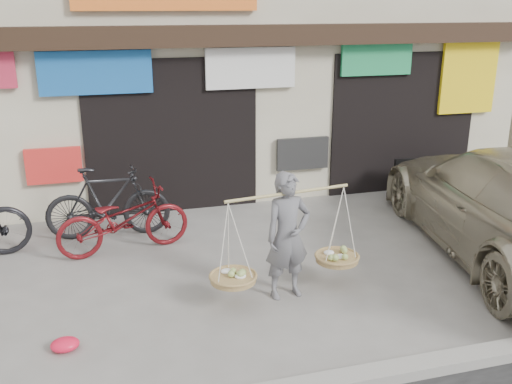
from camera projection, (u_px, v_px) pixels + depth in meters
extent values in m
plane|color=gray|center=(215.00, 301.00, 7.17)|extent=(70.00, 70.00, 0.00)
cube|color=beige|center=(148.00, 7.00, 12.02)|extent=(14.00, 6.00, 7.00)
cube|color=black|center=(169.00, 37.00, 9.28)|extent=(14.00, 0.35, 0.35)
cube|color=black|center=(171.00, 134.00, 10.18)|extent=(3.00, 0.60, 2.70)
cube|color=black|center=(397.00, 121.00, 11.34)|extent=(3.00, 0.60, 2.70)
cube|color=#195EAF|center=(96.00, 73.00, 9.21)|extent=(1.80, 0.08, 0.70)
cube|color=white|center=(251.00, 68.00, 9.88)|extent=(1.60, 0.08, 0.70)
cube|color=#219356|center=(377.00, 59.00, 10.46)|extent=(1.40, 0.08, 0.60)
cube|color=yellow|center=(468.00, 77.00, 11.10)|extent=(1.20, 0.08, 1.40)
cube|color=red|center=(54.00, 166.00, 9.47)|extent=(0.90, 0.08, 0.60)
cube|color=#272727|center=(303.00, 154.00, 10.64)|extent=(1.00, 0.08, 0.60)
imported|color=slate|center=(288.00, 236.00, 7.06)|extent=(0.64, 0.47, 1.64)
cylinder|color=tan|center=(288.00, 193.00, 6.89)|extent=(1.64, 0.26, 0.04)
cylinder|color=#9C7E4A|center=(233.00, 278.00, 6.93)|extent=(0.56, 0.56, 0.07)
ellipsoid|color=#A5BF66|center=(233.00, 274.00, 6.91)|extent=(0.39, 0.39, 0.10)
cylinder|color=#9C7E4A|center=(337.00, 258.00, 7.48)|extent=(0.56, 0.56, 0.07)
ellipsoid|color=#A5BF66|center=(337.00, 254.00, 7.46)|extent=(0.39, 0.39, 0.10)
imported|color=black|center=(108.00, 202.00, 8.99)|extent=(1.96, 0.64, 1.16)
imported|color=#5F1014|center=(123.00, 219.00, 8.45)|extent=(2.05, 0.99, 1.03)
cube|color=black|center=(438.00, 170.00, 10.86)|extent=(1.69, 0.39, 0.45)
cube|color=silver|center=(436.00, 174.00, 10.96)|extent=(0.45, 0.10, 0.12)
ellipsoid|color=red|center=(65.00, 345.00, 6.13)|extent=(0.31, 0.25, 0.14)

